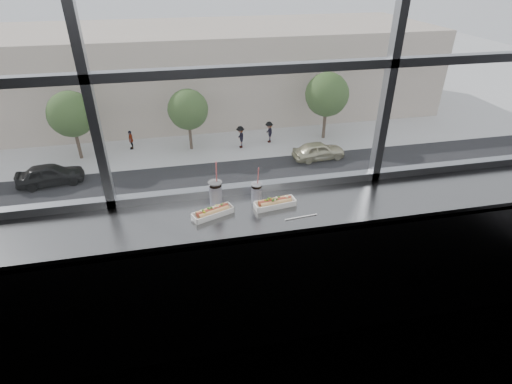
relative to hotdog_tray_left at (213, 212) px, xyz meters
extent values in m
plane|color=black|center=(0.32, 0.27, -0.58)|extent=(6.00, 0.00, 6.00)
plane|color=silver|center=(0.32, 0.29, 1.17)|extent=(6.00, 0.00, 6.00)
cube|color=gray|center=(0.32, 0.00, -0.06)|extent=(6.00, 0.55, 0.06)
cube|color=gray|center=(0.32, -0.26, -0.58)|extent=(6.00, 0.04, 1.04)
cube|color=white|center=(0.00, 0.00, -0.03)|extent=(0.30, 0.19, 0.01)
cube|color=white|center=(0.00, 0.00, -0.01)|extent=(0.30, 0.19, 0.04)
cylinder|color=tan|center=(0.00, 0.00, 0.00)|extent=(0.22, 0.12, 0.05)
cylinder|color=maroon|center=(0.00, 0.00, 0.02)|extent=(0.23, 0.11, 0.03)
cube|color=white|center=(0.44, 0.03, -0.03)|extent=(0.31, 0.13, 0.01)
cube|color=white|center=(0.44, 0.03, -0.01)|extent=(0.31, 0.13, 0.04)
cylinder|color=tan|center=(0.44, 0.03, 0.00)|extent=(0.23, 0.08, 0.05)
cylinder|color=maroon|center=(0.44, 0.03, 0.02)|extent=(0.24, 0.07, 0.03)
cylinder|color=white|center=(0.04, 0.13, 0.06)|extent=(0.09, 0.09, 0.18)
cylinder|color=black|center=(0.04, 0.13, 0.14)|extent=(0.09, 0.09, 0.02)
cylinder|color=silver|center=(0.04, 0.13, 0.15)|extent=(0.10, 0.10, 0.01)
cylinder|color=#F26064|center=(0.05, 0.13, 0.23)|extent=(0.01, 0.05, 0.18)
cylinder|color=white|center=(0.33, 0.11, 0.04)|extent=(0.07, 0.07, 0.14)
cylinder|color=black|center=(0.33, 0.11, 0.11)|extent=(0.08, 0.08, 0.02)
cylinder|color=silver|center=(0.33, 0.11, 0.12)|extent=(0.08, 0.08, 0.01)
cylinder|color=#F26064|center=(0.34, 0.10, 0.18)|extent=(0.01, 0.04, 0.15)
cylinder|color=white|center=(0.58, -0.15, -0.02)|extent=(0.23, 0.03, 0.01)
ellipsoid|color=silver|center=(-0.11, -0.04, -0.02)|extent=(0.10, 0.07, 0.02)
plane|color=beige|center=(0.32, 43.77, -12.13)|extent=(120.00, 120.00, 0.00)
cube|color=beige|center=(0.32, 7.27, -12.11)|extent=(50.00, 14.00, 0.04)
cube|color=black|center=(0.32, 20.27, -12.10)|extent=(80.00, 10.00, 0.06)
cube|color=beige|center=(0.32, 28.27, -12.11)|extent=(80.00, 6.00, 0.04)
cube|color=#C0AF9D|center=(0.32, 38.27, -8.13)|extent=(50.00, 14.00, 8.00)
imported|color=beige|center=(10.38, 24.27, -11.15)|extent=(2.73, 5.67, 1.84)
imported|color=#1B3899|center=(13.00, 16.27, -10.94)|extent=(2.83, 6.76, 2.25)
imported|color=black|center=(-7.83, 16.27, -11.04)|extent=(3.12, 6.37, 2.05)
imported|color=maroon|center=(-1.46, 16.27, -11.01)|extent=(3.33, 6.58, 2.11)
imported|color=black|center=(-9.01, 24.27, -11.09)|extent=(3.20, 6.16, 1.96)
imported|color=#ADAFA8|center=(7.54, 16.27, -11.05)|extent=(2.66, 6.13, 2.03)
imported|color=#66605B|center=(4.85, 27.69, -10.99)|extent=(0.73, 0.98, 2.20)
imported|color=#66605B|center=(7.39, 28.29, -11.00)|extent=(0.72, 0.97, 2.17)
imported|color=#66605B|center=(-3.93, 29.28, -11.14)|extent=(0.63, 0.84, 1.89)
cylinder|color=#47382B|center=(-7.73, 28.27, -10.85)|extent=(0.26, 0.26, 2.56)
sphere|color=#3E602A|center=(-7.73, 28.27, -8.50)|extent=(3.41, 3.41, 3.41)
cylinder|color=#47382B|center=(0.84, 28.27, -10.94)|extent=(0.24, 0.24, 2.39)
sphere|color=#3E602A|center=(0.84, 28.27, -8.75)|extent=(3.18, 3.18, 3.18)
cylinder|color=#47382B|center=(12.27, 28.27, -10.77)|extent=(0.27, 0.27, 2.72)
sphere|color=#3E602A|center=(12.27, 28.27, -8.27)|extent=(3.63, 3.63, 3.63)
camera|label=1|loc=(-0.18, -2.28, 1.49)|focal=28.00mm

